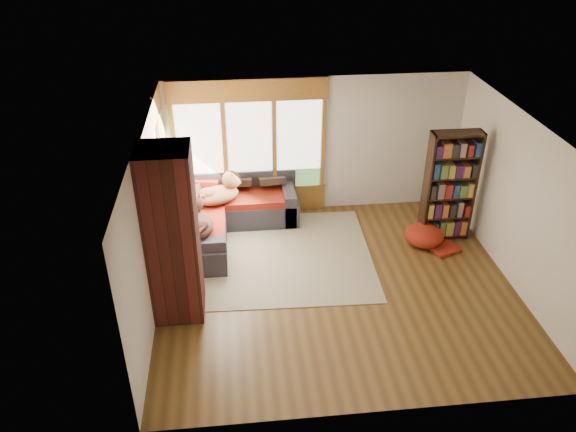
{
  "coord_description": "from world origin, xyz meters",
  "views": [
    {
      "loc": [
        -1.51,
        -6.96,
        5.43
      ],
      "look_at": [
        -0.7,
        0.61,
        0.95
      ],
      "focal_mm": 35.0,
      "sensor_mm": 36.0,
      "label": 1
    }
  ],
  "objects_px": {
    "sectional_sofa": "(212,220)",
    "area_rug": "(263,256)",
    "pouf": "(424,235)",
    "dog_tan": "(221,191)",
    "bookshelf": "(450,187)",
    "brick_chimney": "(172,236)",
    "dog_brindle": "(196,219)"
  },
  "relations": [
    {
      "from": "area_rug",
      "to": "dog_brindle",
      "type": "distance_m",
      "value": 1.31
    },
    {
      "from": "brick_chimney",
      "to": "bookshelf",
      "type": "xyz_separation_m",
      "value": [
        4.54,
        1.55,
        -0.3
      ]
    },
    {
      "from": "bookshelf",
      "to": "dog_tan",
      "type": "bearing_deg",
      "value": 169.76
    },
    {
      "from": "area_rug",
      "to": "bookshelf",
      "type": "height_order",
      "value": "bookshelf"
    },
    {
      "from": "pouf",
      "to": "dog_brindle",
      "type": "xyz_separation_m",
      "value": [
        -3.89,
        -0.02,
        0.57
      ]
    },
    {
      "from": "sectional_sofa",
      "to": "area_rug",
      "type": "bearing_deg",
      "value": -45.91
    },
    {
      "from": "sectional_sofa",
      "to": "dog_tan",
      "type": "height_order",
      "value": "dog_tan"
    },
    {
      "from": "bookshelf",
      "to": "pouf",
      "type": "height_order",
      "value": "bookshelf"
    },
    {
      "from": "brick_chimney",
      "to": "pouf",
      "type": "bearing_deg",
      "value": 18.03
    },
    {
      "from": "area_rug",
      "to": "dog_brindle",
      "type": "height_order",
      "value": "dog_brindle"
    },
    {
      "from": "dog_brindle",
      "to": "brick_chimney",
      "type": "bearing_deg",
      "value": 159.73
    },
    {
      "from": "bookshelf",
      "to": "dog_brindle",
      "type": "bearing_deg",
      "value": -177.07
    },
    {
      "from": "area_rug",
      "to": "dog_brindle",
      "type": "xyz_separation_m",
      "value": [
        -1.07,
        0.07,
        0.76
      ]
    },
    {
      "from": "sectional_sofa",
      "to": "bookshelf",
      "type": "xyz_separation_m",
      "value": [
        4.09,
        -0.5,
        0.7
      ]
    },
    {
      "from": "pouf",
      "to": "dog_tan",
      "type": "bearing_deg",
      "value": 165.44
    },
    {
      "from": "pouf",
      "to": "brick_chimney",
      "type": "bearing_deg",
      "value": -161.97
    },
    {
      "from": "sectional_sofa",
      "to": "brick_chimney",
      "type": "bearing_deg",
      "value": -105.74
    },
    {
      "from": "bookshelf",
      "to": "dog_tan",
      "type": "height_order",
      "value": "bookshelf"
    },
    {
      "from": "brick_chimney",
      "to": "area_rug",
      "type": "height_order",
      "value": "brick_chimney"
    },
    {
      "from": "bookshelf",
      "to": "dog_tan",
      "type": "relative_size",
      "value": 2.11
    },
    {
      "from": "dog_brindle",
      "to": "dog_tan",
      "type": "bearing_deg",
      "value": -33.03
    },
    {
      "from": "brick_chimney",
      "to": "pouf",
      "type": "xyz_separation_m",
      "value": [
        4.13,
        1.34,
        -1.11
      ]
    },
    {
      "from": "pouf",
      "to": "dog_brindle",
      "type": "relative_size",
      "value": 0.74
    },
    {
      "from": "sectional_sofa",
      "to": "dog_brindle",
      "type": "xyz_separation_m",
      "value": [
        -0.2,
        -0.72,
        0.46
      ]
    },
    {
      "from": "area_rug",
      "to": "pouf",
      "type": "bearing_deg",
      "value": 1.81
    },
    {
      "from": "dog_tan",
      "to": "bookshelf",
      "type": "bearing_deg",
      "value": -36.66
    },
    {
      "from": "brick_chimney",
      "to": "area_rug",
      "type": "bearing_deg",
      "value": 43.76
    },
    {
      "from": "sectional_sofa",
      "to": "area_rug",
      "type": "xyz_separation_m",
      "value": [
        0.87,
        -0.79,
        -0.3
      ]
    },
    {
      "from": "bookshelf",
      "to": "dog_brindle",
      "type": "height_order",
      "value": "bookshelf"
    },
    {
      "from": "area_rug",
      "to": "brick_chimney",
      "type": "bearing_deg",
      "value": -136.24
    },
    {
      "from": "area_rug",
      "to": "pouf",
      "type": "relative_size",
      "value": 5.43
    },
    {
      "from": "brick_chimney",
      "to": "dog_tan",
      "type": "distance_m",
      "value": 2.4
    }
  ]
}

